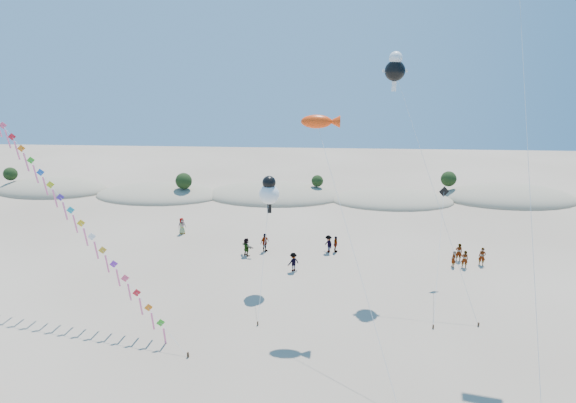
{
  "coord_description": "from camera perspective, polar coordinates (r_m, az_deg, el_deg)",
  "views": [
    {
      "loc": [
        5.75,
        -18.23,
        19.34
      ],
      "look_at": [
        3.83,
        14.0,
        9.14
      ],
      "focal_mm": 30.0,
      "sensor_mm": 36.0,
      "label": 1
    }
  ],
  "objects": [
    {
      "name": "dune_ridge",
      "position": [
        66.39,
        -0.8,
        0.69
      ],
      "size": [
        145.3,
        11.49,
        5.57
      ],
      "color": "gray",
      "rests_on": "ground"
    },
    {
      "name": "kite_train",
      "position": [
        40.13,
        -26.18,
        1.47
      ],
      "size": [
        21.85,
        12.9,
        18.37
      ],
      "color": "#3F2D1E",
      "rests_on": "ground"
    },
    {
      "name": "fish_kite",
      "position": [
        34.25,
        3.92,
        9.34
      ],
      "size": [
        6.09,
        12.42,
        15.02
      ],
      "color": "#3F2D1E",
      "rests_on": "ground"
    },
    {
      "name": "beachgoers",
      "position": [
        47.36,
        2.46,
        -5.42
      ],
      "size": [
        31.18,
        9.7,
        1.9
      ],
      "color": "slate",
      "rests_on": "ground"
    },
    {
      "name": "cartoon_kite_low",
      "position": [
        39.79,
        -2.25,
        1.16
      ],
      "size": [
        1.67,
        8.09,
        9.5
      ],
      "color": "#3F2D1E",
      "rests_on": "ground"
    },
    {
      "name": "cartoon_kite_high",
      "position": [
        41.09,
        12.59,
        15.12
      ],
      "size": [
        6.92,
        9.86,
        19.26
      ],
      "color": "#3F2D1E",
      "rests_on": "ground"
    },
    {
      "name": "dark_kite",
      "position": [
        41.37,
        17.72,
        -2.69
      ],
      "size": [
        2.77,
        9.22,
        8.25
      ],
      "color": "#3F2D1E",
      "rests_on": "ground"
    }
  ]
}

